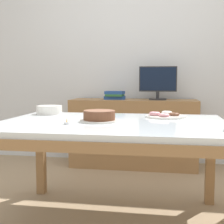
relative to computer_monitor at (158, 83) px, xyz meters
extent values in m
plane|color=#997F60|center=(-0.27, -1.50, -0.97)|extent=(12.00, 12.00, 0.00)
cube|color=silver|center=(-0.27, 0.30, 0.33)|extent=(8.00, 0.10, 2.60)
cube|color=silver|center=(-0.27, -1.50, -0.26)|extent=(1.54, 1.07, 0.04)
cube|color=olive|center=(-0.27, -2.01, -0.31)|extent=(1.57, 0.08, 0.06)
cube|color=olive|center=(-0.27, -0.99, -0.31)|extent=(1.57, 0.08, 0.06)
cube|color=olive|center=(-1.02, -1.50, -0.31)|extent=(0.08, 1.10, 0.06)
cube|color=olive|center=(-0.99, -1.02, -0.64)|extent=(0.07, 0.07, 0.66)
cube|color=olive|center=(0.45, -1.02, -0.64)|extent=(0.07, 0.07, 0.66)
cube|color=olive|center=(-0.27, 0.00, -0.58)|extent=(1.45, 0.44, 0.78)
cylinder|color=#262628|center=(0.00, 0.00, -0.18)|extent=(0.20, 0.20, 0.02)
cylinder|color=#262628|center=(0.00, 0.00, -0.13)|extent=(0.04, 0.04, 0.09)
cube|color=#262628|center=(0.00, 0.00, 0.05)|extent=(0.42, 0.02, 0.28)
cube|color=black|center=(0.00, -0.01, 0.05)|extent=(0.40, 0.00, 0.26)
cube|color=#23478C|center=(-0.49, 0.00, -0.17)|extent=(0.24, 0.15, 0.04)
cube|color=#2D6638|center=(-0.49, 0.00, -0.14)|extent=(0.21, 0.19, 0.03)
cube|color=#23478C|center=(-0.49, 0.00, -0.11)|extent=(0.23, 0.18, 0.03)
cylinder|color=silver|center=(-0.36, -1.52, -0.24)|extent=(0.27, 0.27, 0.01)
cylinder|color=brown|center=(-0.36, -1.52, -0.21)|extent=(0.22, 0.22, 0.06)
cylinder|color=brown|center=(-0.36, -1.52, -0.17)|extent=(0.21, 0.21, 0.01)
cylinder|color=silver|center=(0.09, -1.20, -0.24)|extent=(0.31, 0.31, 0.01)
torus|color=brown|center=(0.15, -1.20, -0.22)|extent=(0.08, 0.08, 0.02)
torus|color=white|center=(0.09, -1.13, -0.22)|extent=(0.08, 0.08, 0.03)
torus|color=pink|center=(0.00, -1.21, -0.22)|extent=(0.08, 0.08, 0.03)
torus|color=pink|center=(0.07, -1.28, -0.22)|extent=(0.08, 0.08, 0.02)
cylinder|color=silver|center=(-0.86, -1.13, -0.24)|extent=(0.21, 0.21, 0.01)
cylinder|color=silver|center=(-0.86, -1.13, -0.23)|extent=(0.21, 0.21, 0.01)
cylinder|color=silver|center=(-0.86, -1.13, -0.22)|extent=(0.21, 0.21, 0.01)
cylinder|color=silver|center=(-0.86, -1.13, -0.21)|extent=(0.21, 0.21, 0.01)
cylinder|color=silver|center=(-0.86, -1.13, -0.20)|extent=(0.21, 0.21, 0.01)
cylinder|color=silver|center=(-0.86, -1.13, -0.19)|extent=(0.21, 0.21, 0.01)
cylinder|color=silver|center=(-0.86, -1.13, -0.18)|extent=(0.21, 0.21, 0.01)
cylinder|color=silver|center=(-0.53, -1.69, -0.24)|extent=(0.04, 0.04, 0.02)
cylinder|color=white|center=(-0.53, -1.69, -0.23)|extent=(0.03, 0.03, 0.00)
cone|color=#F9B74C|center=(-0.53, -1.69, -0.22)|extent=(0.01, 0.01, 0.02)
camera|label=1|loc=(0.07, -3.57, 0.03)|focal=50.00mm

